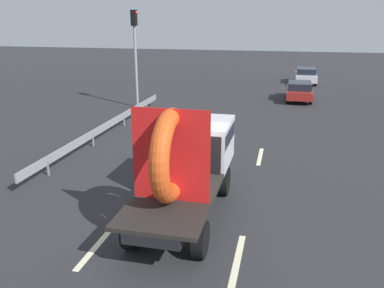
{
  "coord_description": "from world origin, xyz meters",
  "views": [
    {
      "loc": [
        2.77,
        -10.15,
        5.35
      ],
      "look_at": [
        0.24,
        0.59,
        1.86
      ],
      "focal_mm": 37.36,
      "sensor_mm": 36.0,
      "label": 1
    }
  ],
  "objects": [
    {
      "name": "oncoming_car",
      "position": [
        4.38,
        25.27,
        0.69
      ],
      "size": [
        1.7,
        3.96,
        1.29
      ],
      "color": "black",
      "rests_on": "ground_plane"
    },
    {
      "name": "flatbed_truck",
      "position": [
        0.24,
        0.3,
        1.6
      ],
      "size": [
        2.02,
        5.67,
        3.38
      ],
      "color": "black",
      "rests_on": "ground_plane"
    },
    {
      "name": "lane_dash_left_far",
      "position": [
        -1.48,
        5.15,
        0.0
      ],
      "size": [
        0.16,
        2.56,
        0.01
      ],
      "primitive_type": "cube",
      "rotation": [
        0.0,
        0.0,
        1.57
      ],
      "color": "beige",
      "rests_on": "ground_plane"
    },
    {
      "name": "lane_dash_left_near",
      "position": [
        -1.48,
        -2.21,
        0.0
      ],
      "size": [
        0.16,
        2.36,
        0.01
      ],
      "primitive_type": "cube",
      "rotation": [
        0.0,
        0.0,
        1.57
      ],
      "color": "beige",
      "rests_on": "ground_plane"
    },
    {
      "name": "lane_dash_right_far",
      "position": [
        1.96,
        5.29,
        0.0
      ],
      "size": [
        0.16,
        2.12,
        0.01
      ],
      "primitive_type": "cube",
      "rotation": [
        0.0,
        0.0,
        1.57
      ],
      "color": "beige",
      "rests_on": "ground_plane"
    },
    {
      "name": "lane_dash_right_near",
      "position": [
        1.96,
        -2.4,
        0.0
      ],
      "size": [
        0.16,
        2.73,
        0.01
      ],
      "primitive_type": "cube",
      "rotation": [
        0.0,
        0.0,
        1.57
      ],
      "color": "beige",
      "rests_on": "ground_plane"
    },
    {
      "name": "ground_plane",
      "position": [
        0.0,
        0.0,
        0.0
      ],
      "size": [
        120.0,
        120.0,
        0.0
      ],
      "primitive_type": "plane",
      "color": "#28282B"
    },
    {
      "name": "distant_sedan",
      "position": [
        3.68,
        17.53,
        0.67
      ],
      "size": [
        1.65,
        3.84,
        1.25
      ],
      "color": "black",
      "rests_on": "ground_plane"
    },
    {
      "name": "traffic_light",
      "position": [
        -6.17,
        12.95,
        3.78
      ],
      "size": [
        0.42,
        0.36,
        5.8
      ],
      "color": "gray",
      "rests_on": "ground_plane"
    },
    {
      "name": "guardrail",
      "position": [
        -5.23,
        6.76,
        0.53
      ],
      "size": [
        0.1,
        13.92,
        0.71
      ],
      "color": "gray",
      "rests_on": "ground_plane"
    }
  ]
}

